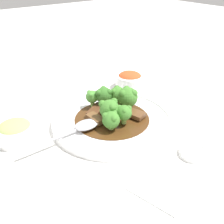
# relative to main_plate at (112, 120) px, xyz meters

# --- Properties ---
(ground_plane) EXTENTS (4.00, 4.00, 0.00)m
(ground_plane) POSITION_rel_main_plate_xyz_m (0.00, 0.00, -0.01)
(ground_plane) COLOR white
(main_plate) EXTENTS (0.31, 0.31, 0.02)m
(main_plate) POSITION_rel_main_plate_xyz_m (0.00, 0.00, 0.00)
(main_plate) COLOR white
(main_plate) RESTS_ON ground_plane
(beef_strip_0) EXTENTS (0.04, 0.06, 0.01)m
(beef_strip_0) POSITION_rel_main_plate_xyz_m (-0.05, 0.03, 0.01)
(beef_strip_0) COLOR brown
(beef_strip_0) RESTS_ON main_plate
(beef_strip_1) EXTENTS (0.08, 0.06, 0.01)m
(beef_strip_1) POSITION_rel_main_plate_xyz_m (-0.03, -0.02, 0.02)
(beef_strip_1) COLOR brown
(beef_strip_1) RESTS_ON main_plate
(beef_strip_2) EXTENTS (0.07, 0.06, 0.01)m
(beef_strip_2) POSITION_rel_main_plate_xyz_m (0.02, -0.05, 0.01)
(beef_strip_2) COLOR #56331E
(beef_strip_2) RESTS_ON main_plate
(beef_strip_3) EXTENTS (0.03, 0.05, 0.01)m
(beef_strip_3) POSITION_rel_main_plate_xyz_m (0.04, -0.01, 0.02)
(beef_strip_3) COLOR brown
(beef_strip_3) RESTS_ON main_plate
(broccoli_floret_0) EXTENTS (0.05, 0.05, 0.06)m
(broccoli_floret_0) POSITION_rel_main_plate_xyz_m (-0.02, -0.06, 0.04)
(broccoli_floret_0) COLOR #8EB756
(broccoli_floret_0) RESTS_ON main_plate
(broccoli_floret_1) EXTENTS (0.04, 0.04, 0.05)m
(broccoli_floret_1) POSITION_rel_main_plate_xyz_m (-0.01, 0.04, 0.04)
(broccoli_floret_1) COLOR #7FA84C
(broccoli_floret_1) RESTS_ON main_plate
(broccoli_floret_2) EXTENTS (0.04, 0.04, 0.05)m
(broccoli_floret_2) POSITION_rel_main_plate_xyz_m (0.03, 0.04, 0.03)
(broccoli_floret_2) COLOR #7FA84C
(broccoli_floret_2) RESTS_ON main_plate
(broccoli_floret_3) EXTENTS (0.06, 0.06, 0.06)m
(broccoli_floret_3) POSITION_rel_main_plate_xyz_m (-0.06, -0.01, 0.04)
(broccoli_floret_3) COLOR #7FA84C
(broccoli_floret_3) RESTS_ON main_plate
(broccoli_floret_4) EXTENTS (0.03, 0.03, 0.05)m
(broccoli_floret_4) POSITION_rel_main_plate_xyz_m (0.01, -0.08, 0.04)
(broccoli_floret_4) COLOR #8EB756
(broccoli_floret_4) RESTS_ON main_plate
(broccoli_floret_5) EXTENTS (0.05, 0.05, 0.06)m
(broccoli_floret_5) POSITION_rel_main_plate_xyz_m (0.02, 0.01, 0.04)
(broccoli_floret_5) COLOR #8EB756
(broccoli_floret_5) RESTS_ON main_plate
(broccoli_floret_6) EXTENTS (0.04, 0.04, 0.05)m
(broccoli_floret_6) POSITION_rel_main_plate_xyz_m (-0.05, -0.04, 0.04)
(broccoli_floret_6) COLOR #7FA84C
(broccoli_floret_6) RESTS_ON main_plate
(serving_spoon) EXTENTS (0.20, 0.04, 0.01)m
(serving_spoon) POSITION_rel_main_plate_xyz_m (0.09, -0.00, 0.02)
(serving_spoon) COLOR #B7B7BC
(serving_spoon) RESTS_ON main_plate
(side_bowl_kimchi) EXTENTS (0.09, 0.09, 0.05)m
(side_bowl_kimchi) POSITION_rel_main_plate_xyz_m (-0.18, -0.14, 0.02)
(side_bowl_kimchi) COLOR white
(side_bowl_kimchi) RESTS_ON ground_plane
(side_bowl_appetizer) EXTENTS (0.09, 0.09, 0.05)m
(side_bowl_appetizer) POSITION_rel_main_plate_xyz_m (0.22, -0.08, 0.01)
(side_bowl_appetizer) COLOR white
(side_bowl_appetizer) RESTS_ON ground_plane
(sauce_dish) EXTENTS (0.06, 0.06, 0.01)m
(sauce_dish) POSITION_rel_main_plate_xyz_m (-0.06, 0.21, -0.00)
(sauce_dish) COLOR white
(sauce_dish) RESTS_ON ground_plane
(paper_napkin) EXTENTS (0.15, 0.13, 0.01)m
(paper_napkin) POSITION_rel_main_plate_xyz_m (0.05, 0.23, -0.01)
(paper_napkin) COLOR white
(paper_napkin) RESTS_ON ground_plane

